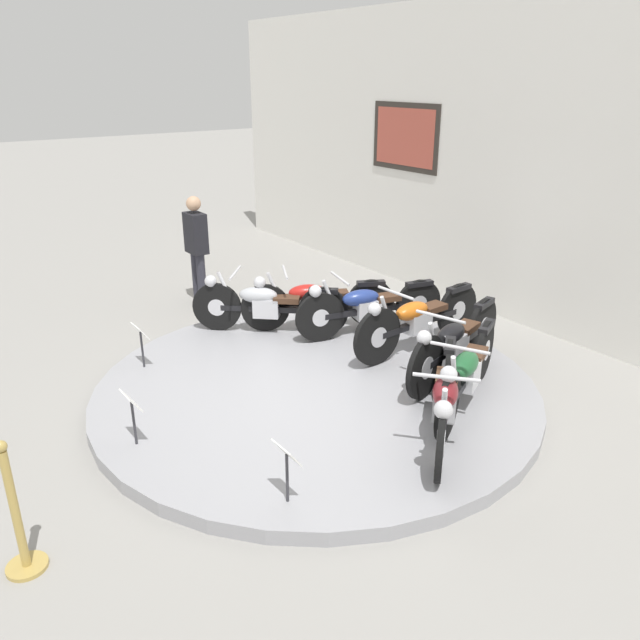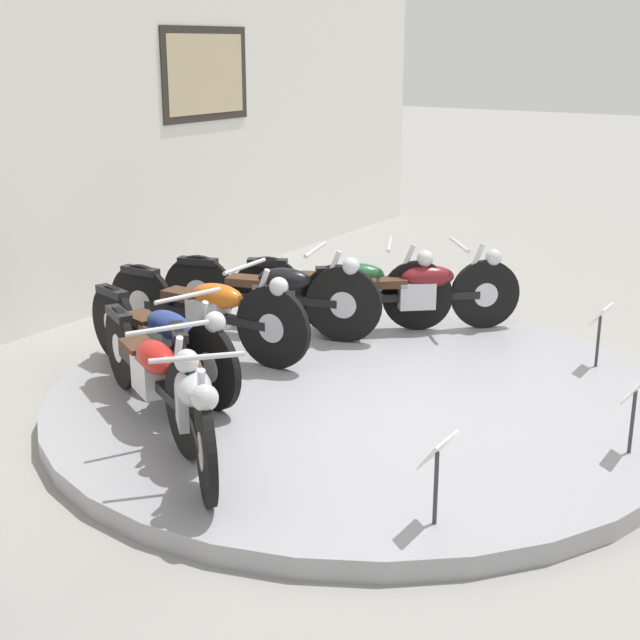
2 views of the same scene
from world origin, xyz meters
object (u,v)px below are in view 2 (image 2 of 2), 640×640
(motorcycle_maroon, at_px, (416,289))
(info_placard_front_centre, at_px, (635,398))
(info_placard_front_right, at_px, (600,322))
(motorcycle_black, at_px, (274,291))
(motorcycle_blue, at_px, (162,336))
(motorcycle_silver, at_px, (192,398))
(motorcycle_red, at_px, (152,369))
(motorcycle_green, at_px, (347,286))
(info_placard_front_left, at_px, (437,461))
(motorcycle_orange, at_px, (208,308))

(motorcycle_maroon, height_order, info_placard_front_centre, motorcycle_maroon)
(info_placard_front_right, bearing_deg, motorcycle_maroon, 88.26)
(motorcycle_black, xyz_separation_m, info_placard_front_centre, (-0.71, -3.27, -0.03))
(motorcycle_blue, height_order, motorcycle_black, motorcycle_black)
(motorcycle_silver, xyz_separation_m, motorcycle_black, (2.22, 0.99, 0.02))
(motorcycle_red, height_order, motorcycle_blue, motorcycle_blue)
(motorcycle_red, height_order, motorcycle_black, motorcycle_black)
(motorcycle_silver, xyz_separation_m, info_placard_front_centre, (1.51, -2.29, -0.01))
(motorcycle_maroon, distance_m, info_placard_front_centre, 2.74)
(motorcycle_red, xyz_separation_m, info_placard_front_centre, (1.26, -2.86, -0.01))
(motorcycle_red, xyz_separation_m, motorcycle_maroon, (2.76, -0.57, 0.01))
(motorcycle_green, xyz_separation_m, info_placard_front_centre, (-1.25, -2.86, -0.01))
(motorcycle_blue, height_order, motorcycle_maroon, motorcycle_maroon)
(motorcycle_silver, bearing_deg, motorcycle_black, 23.95)
(motorcycle_maroon, relative_size, info_placard_front_left, 3.00)
(motorcycle_red, bearing_deg, info_placard_front_right, -39.25)
(motorcycle_blue, bearing_deg, motorcycle_red, -142.98)
(motorcycle_orange, height_order, motorcycle_green, motorcycle_orange)
(motorcycle_green, xyz_separation_m, info_placard_front_left, (-2.71, -2.22, -0.01))
(motorcycle_maroon, bearing_deg, motorcycle_red, 168.28)
(motorcycle_black, relative_size, info_placard_front_centre, 3.82)
(motorcycle_green, relative_size, info_placard_front_left, 3.51)
(info_placard_front_left, bearing_deg, motorcycle_silver, 91.78)
(motorcycle_blue, bearing_deg, motorcycle_green, -11.77)
(motorcycle_blue, bearing_deg, motorcycle_orange, 11.96)
(motorcycle_silver, height_order, motorcycle_red, motorcycle_silver)
(motorcycle_black, xyz_separation_m, motorcycle_green, (0.54, -0.41, -0.01))
(motorcycle_maroon, bearing_deg, motorcycle_green, 113.59)
(motorcycle_green, bearing_deg, motorcycle_black, 142.74)
(motorcycle_maroon, bearing_deg, info_placard_front_centre, -123.36)
(motorcycle_black, bearing_deg, motorcycle_silver, -156.05)
(motorcycle_silver, distance_m, motorcycle_black, 2.43)
(info_placard_front_left, height_order, info_placard_front_right, same)
(motorcycle_silver, bearing_deg, motorcycle_blue, 51.04)
(motorcycle_silver, xyz_separation_m, info_placard_front_left, (0.05, -1.64, -0.01))
(motorcycle_red, relative_size, info_placard_front_centre, 3.43)
(motorcycle_maroon, bearing_deg, info_placard_front_left, -150.98)
(motorcycle_red, distance_m, info_placard_front_left, 2.22)
(motorcycle_silver, height_order, motorcycle_maroon, motorcycle_maroon)
(motorcycle_orange, relative_size, motorcycle_green, 1.12)
(motorcycle_red, relative_size, motorcycle_maroon, 1.14)
(motorcycle_black, distance_m, motorcycle_maroon, 1.27)
(motorcycle_silver, distance_m, motorcycle_maroon, 3.01)
(motorcycle_red, distance_m, motorcycle_green, 2.51)
(motorcycle_maroon, relative_size, info_placard_front_centre, 3.00)
(motorcycle_black, bearing_deg, info_placard_front_left, -129.51)
(motorcycle_green, height_order, info_placard_front_right, motorcycle_green)
(motorcycle_green, height_order, info_placard_front_left, motorcycle_green)
(motorcycle_silver, height_order, info_placard_front_right, motorcycle_silver)
(motorcycle_silver, distance_m, motorcycle_blue, 1.26)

